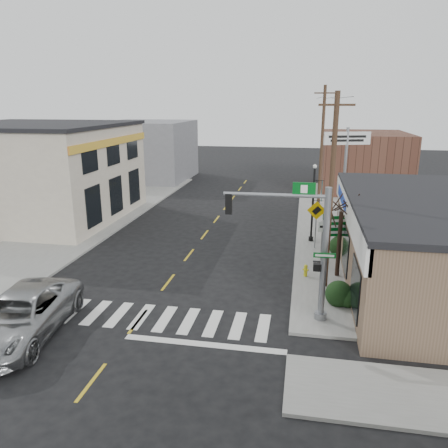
% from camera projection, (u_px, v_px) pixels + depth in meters
% --- Properties ---
extents(ground, '(140.00, 140.00, 0.00)m').
position_uv_depth(ground, '(138.00, 321.00, 17.54)').
color(ground, black).
rests_on(ground, ground).
extents(sidewalk_right, '(6.00, 38.00, 0.13)m').
position_uv_depth(sidewalk_right, '(343.00, 237.00, 28.26)').
color(sidewalk_right, gray).
rests_on(sidewalk_right, ground).
extents(sidewalk_left, '(6.00, 38.00, 0.13)m').
position_uv_depth(sidewalk_left, '(86.00, 223.00, 31.39)').
color(sidewalk_left, gray).
rests_on(sidewalk_left, ground).
extents(center_line, '(0.12, 56.00, 0.01)m').
position_uv_depth(center_line, '(189.00, 255.00, 25.11)').
color(center_line, gold).
rests_on(center_line, ground).
extents(crosswalk, '(11.00, 2.20, 0.01)m').
position_uv_depth(crosswalk, '(142.00, 317.00, 17.91)').
color(crosswalk, silver).
rests_on(crosswalk, ground).
extents(left_building, '(12.00, 12.00, 6.80)m').
position_uv_depth(left_building, '(38.00, 173.00, 32.13)').
color(left_building, beige).
rests_on(left_building, ground).
extents(bldg_distant_right, '(8.00, 10.00, 5.60)m').
position_uv_depth(bldg_distant_right, '(363.00, 161.00, 43.08)').
color(bldg_distant_right, brown).
rests_on(bldg_distant_right, ground).
extents(bldg_distant_left, '(9.00, 10.00, 6.40)m').
position_uv_depth(bldg_distant_left, '(148.00, 150.00, 48.87)').
color(bldg_distant_left, slate).
rests_on(bldg_distant_left, ground).
extents(suv, '(3.41, 6.32, 1.68)m').
position_uv_depth(suv, '(20.00, 316.00, 16.22)').
color(suv, '#929496').
rests_on(suv, ground).
extents(traffic_signal_pole, '(4.35, 0.36, 5.51)m').
position_uv_depth(traffic_signal_pole, '(308.00, 240.00, 16.72)').
color(traffic_signal_pole, gray).
rests_on(traffic_signal_pole, sidewalk_right).
extents(guide_sign, '(1.71, 0.14, 2.99)m').
position_uv_depth(guide_sign, '(339.00, 232.00, 22.41)').
color(guide_sign, '#453020').
rests_on(guide_sign, sidewalk_right).
extents(fire_hydrant, '(0.19, 0.19, 0.61)m').
position_uv_depth(fire_hydrant, '(306.00, 270.00, 21.65)').
color(fire_hydrant, gold).
rests_on(fire_hydrant, sidewalk_right).
extents(ped_crossing_sign, '(1.11, 0.08, 2.86)m').
position_uv_depth(ped_crossing_sign, '(316.00, 216.00, 25.35)').
color(ped_crossing_sign, gray).
rests_on(ped_crossing_sign, sidewalk_right).
extents(lamp_post, '(0.62, 0.49, 4.78)m').
position_uv_depth(lamp_post, '(314.00, 197.00, 26.47)').
color(lamp_post, black).
rests_on(lamp_post, sidewalk_right).
extents(dance_center_sign, '(3.17, 0.20, 6.74)m').
position_uv_depth(dance_center_sign, '(346.00, 153.00, 29.23)').
color(dance_center_sign, gray).
rests_on(dance_center_sign, sidewalk_right).
extents(bare_tree, '(2.46, 2.46, 4.93)m').
position_uv_depth(bare_tree, '(342.00, 200.00, 20.78)').
color(bare_tree, black).
rests_on(bare_tree, sidewalk_right).
extents(shrub_front, '(1.16, 1.16, 0.87)m').
position_uv_depth(shrub_front, '(339.00, 294.00, 18.69)').
color(shrub_front, '#163712').
rests_on(shrub_front, sidewalk_right).
extents(shrub_back, '(1.23, 1.23, 0.92)m').
position_uv_depth(shrub_back, '(340.00, 246.00, 24.73)').
color(shrub_back, black).
rests_on(shrub_back, sidewalk_right).
extents(utility_pole_near, '(1.54, 0.23, 8.83)m').
position_uv_depth(utility_pole_near, '(331.00, 192.00, 19.39)').
color(utility_pole_near, '#402F1C').
rests_on(utility_pole_near, sidewalk_right).
extents(utility_pole_far, '(1.68, 0.25, 9.65)m').
position_uv_depth(utility_pole_far, '(322.00, 145.00, 35.83)').
color(utility_pole_far, '#433521').
rests_on(utility_pole_far, sidewalk_right).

